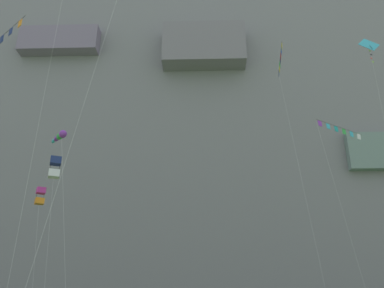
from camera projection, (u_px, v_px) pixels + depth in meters
cliff_face at (204, 118)px, 75.15m from camera, size 180.00×27.14×72.58m
kite_box_mid_left at (40, 196)px, 38.28m from camera, size 2.37×2.82×14.06m
kite_diamond_far_right at (370, 50)px, 44.44m from camera, size 2.44×3.05×31.91m
kite_box_low_center at (55, 168)px, 37.64m from camera, size 2.67×3.78×16.61m
kite_windsock_high_center at (60, 137)px, 30.86m from camera, size 4.48×3.72×16.08m
kite_banner_front_field at (282, 68)px, 41.53m from camera, size 1.29×7.97×27.83m
kite_banner_near_cliff at (341, 135)px, 40.19m from camera, size 6.05×4.14×20.37m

